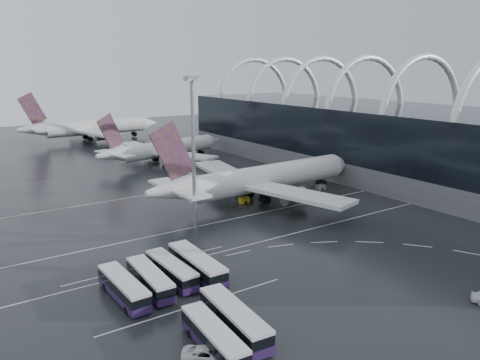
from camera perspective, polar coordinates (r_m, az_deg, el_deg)
ground at (r=90.16m, az=3.23°, el=-6.78°), size 420.00×420.00×0.00m
terminal at (r=143.97m, az=18.27°, el=4.78°), size 42.00×160.00×34.90m
lane_marking_near at (r=88.68m, az=4.02°, el=-7.15°), size 120.00×0.25×0.01m
lane_marking_mid at (r=99.41m, az=-0.96°, el=-4.78°), size 120.00×0.25×0.01m
lane_marking_far at (r=122.85m, az=-8.11°, el=-1.29°), size 120.00×0.25×0.01m
bus_bay_line_south at (r=65.96m, az=-5.30°, el=-14.92°), size 28.00×0.25×0.01m
bus_bay_line_north at (r=79.00m, az=-11.00°, el=-10.09°), size 28.00×0.25×0.01m
airliner_main at (r=111.74m, az=2.47°, el=0.08°), size 61.52×53.98×20.85m
airliner_gate_b at (r=158.55m, az=-9.45°, el=3.71°), size 51.03×45.19×17.89m
airliner_gate_c at (r=213.67m, az=-17.85°, el=6.04°), size 60.18×55.71×21.50m
bus_row_near_a at (r=68.39m, az=-14.01°, el=-12.59°), size 3.27×12.72×3.12m
bus_row_near_b at (r=70.12m, az=-10.93°, el=-11.77°), size 3.33×12.49×3.05m
bus_row_near_c at (r=72.38m, az=-8.36°, el=-10.81°), size 3.16×12.47×3.06m
bus_row_near_d at (r=73.21m, az=-5.29°, el=-10.24°), size 3.60×14.04×3.44m
bus_row_far_a at (r=55.94m, az=-3.21°, el=-18.61°), size 3.61×12.42×3.02m
bus_row_far_b at (r=58.98m, az=-0.69°, el=-16.56°), size 4.10×13.63×3.31m
van_curve_a at (r=54.88m, az=-4.01°, el=-20.42°), size 6.11×5.49×1.58m
floodlight_mast at (r=89.90m, az=-5.75°, el=5.47°), size 2.29×2.29×29.82m
gse_cart_belly_a at (r=119.62m, az=5.69°, el=-1.34°), size 2.18×1.29×1.19m
gse_cart_belly_b at (r=128.06m, az=2.70°, el=-0.27°), size 2.28×1.35×1.25m
gse_cart_belly_c at (r=110.84m, az=0.52°, el=-2.46°), size 2.40×1.42×1.31m
gse_cart_belly_d at (r=124.44m, az=9.78°, el=-0.85°), size 2.43×1.43×1.32m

